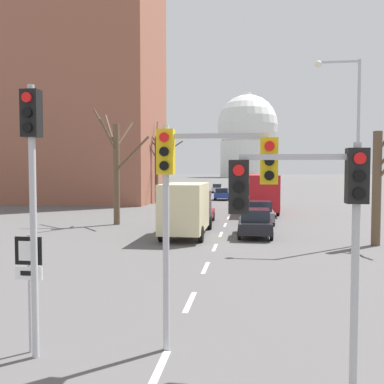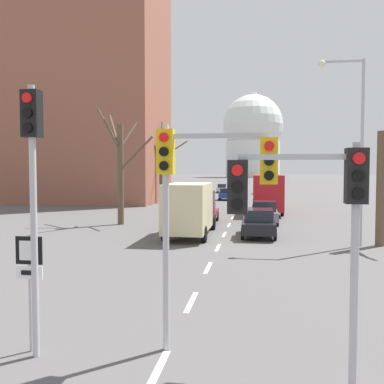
# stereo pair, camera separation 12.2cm
# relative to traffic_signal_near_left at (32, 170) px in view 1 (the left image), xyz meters

# --- Properties ---
(lane_stripe_0) EXTENTS (0.16, 2.00, 0.01)m
(lane_stripe_0) POSITION_rel_traffic_signal_near_left_xyz_m (2.68, -0.35, -3.91)
(lane_stripe_0) COLOR silver
(lane_stripe_0) RESTS_ON ground_plane
(lane_stripe_1) EXTENTS (0.16, 2.00, 0.01)m
(lane_stripe_1) POSITION_rel_traffic_signal_near_left_xyz_m (2.68, 4.15, -3.91)
(lane_stripe_1) COLOR silver
(lane_stripe_1) RESTS_ON ground_plane
(lane_stripe_2) EXTENTS (0.16, 2.00, 0.01)m
(lane_stripe_2) POSITION_rel_traffic_signal_near_left_xyz_m (2.68, 8.65, -3.91)
(lane_stripe_2) COLOR silver
(lane_stripe_2) RESTS_ON ground_plane
(lane_stripe_3) EXTENTS (0.16, 2.00, 0.01)m
(lane_stripe_3) POSITION_rel_traffic_signal_near_left_xyz_m (2.68, 13.15, -3.91)
(lane_stripe_3) COLOR silver
(lane_stripe_3) RESTS_ON ground_plane
(lane_stripe_4) EXTENTS (0.16, 2.00, 0.01)m
(lane_stripe_4) POSITION_rel_traffic_signal_near_left_xyz_m (2.68, 17.65, -3.91)
(lane_stripe_4) COLOR silver
(lane_stripe_4) RESTS_ON ground_plane
(lane_stripe_5) EXTENTS (0.16, 2.00, 0.01)m
(lane_stripe_5) POSITION_rel_traffic_signal_near_left_xyz_m (2.68, 22.15, -3.91)
(lane_stripe_5) COLOR silver
(lane_stripe_5) RESTS_ON ground_plane
(lane_stripe_6) EXTENTS (0.16, 2.00, 0.01)m
(lane_stripe_6) POSITION_rel_traffic_signal_near_left_xyz_m (2.68, 26.65, -3.91)
(lane_stripe_6) COLOR silver
(lane_stripe_6) RESTS_ON ground_plane
(lane_stripe_7) EXTENTS (0.16, 2.00, 0.01)m
(lane_stripe_7) POSITION_rel_traffic_signal_near_left_xyz_m (2.68, 31.15, -3.91)
(lane_stripe_7) COLOR silver
(lane_stripe_7) RESTS_ON ground_plane
(lane_stripe_8) EXTENTS (0.16, 2.00, 0.01)m
(lane_stripe_8) POSITION_rel_traffic_signal_near_left_xyz_m (2.68, 35.65, -3.91)
(lane_stripe_8) COLOR silver
(lane_stripe_8) RESTS_ON ground_plane
(lane_stripe_9) EXTENTS (0.16, 2.00, 0.01)m
(lane_stripe_9) POSITION_rel_traffic_signal_near_left_xyz_m (2.68, 40.15, -3.91)
(lane_stripe_9) COLOR silver
(lane_stripe_9) RESTS_ON ground_plane
(lane_stripe_10) EXTENTS (0.16, 2.00, 0.01)m
(lane_stripe_10) POSITION_rel_traffic_signal_near_left_xyz_m (2.68, 44.65, -3.91)
(lane_stripe_10) COLOR silver
(lane_stripe_10) RESTS_ON ground_plane
(lane_stripe_11) EXTENTS (0.16, 2.00, 0.01)m
(lane_stripe_11) POSITION_rel_traffic_signal_near_left_xyz_m (2.68, 49.15, -3.91)
(lane_stripe_11) COLOR silver
(lane_stripe_11) RESTS_ON ground_plane
(lane_stripe_12) EXTENTS (0.16, 2.00, 0.01)m
(lane_stripe_12) POSITION_rel_traffic_signal_near_left_xyz_m (2.68, 53.65, -3.91)
(lane_stripe_12) COLOR silver
(lane_stripe_12) RESTS_ON ground_plane
(lane_stripe_13) EXTENTS (0.16, 2.00, 0.01)m
(lane_stripe_13) POSITION_rel_traffic_signal_near_left_xyz_m (2.68, 58.15, -3.91)
(lane_stripe_13) COLOR silver
(lane_stripe_13) RESTS_ON ground_plane
(traffic_signal_near_left) EXTENTS (0.36, 0.34, 5.65)m
(traffic_signal_near_left) POSITION_rel_traffic_signal_near_left_xyz_m (0.00, 0.00, 0.00)
(traffic_signal_near_left) COLOR #B2B2B7
(traffic_signal_near_left) RESTS_ON ground_plane
(traffic_signal_centre_tall) EXTENTS (2.53, 0.34, 4.88)m
(traffic_signal_centre_tall) POSITION_rel_traffic_signal_near_left_xyz_m (3.40, 0.74, -0.20)
(traffic_signal_centre_tall) COLOR #B2B2B7
(traffic_signal_centre_tall) RESTS_ON ground_plane
(traffic_signal_near_right) EXTENTS (2.39, 0.34, 4.40)m
(traffic_signal_near_right) POSITION_rel_traffic_signal_near_left_xyz_m (5.52, -0.54, -0.58)
(traffic_signal_near_right) COLOR #B2B2B7
(traffic_signal_near_right) RESTS_ON ground_plane
(route_sign_post) EXTENTS (0.60, 0.08, 2.55)m
(route_sign_post) POSITION_rel_traffic_signal_near_left_xyz_m (-0.23, 0.21, -2.17)
(route_sign_post) COLOR #B2B2B7
(route_sign_post) RESTS_ON ground_plane
(street_lamp_right) EXTENTS (2.30, 0.36, 9.52)m
(street_lamp_right) POSITION_rel_traffic_signal_near_left_xyz_m (9.51, 14.63, 1.84)
(street_lamp_right) COLOR #B2B2B7
(street_lamp_right) RESTS_ON ground_plane
(sedan_near_left) EXTENTS (1.97, 4.29, 1.65)m
(sedan_near_left) POSITION_rel_traffic_signal_near_left_xyz_m (4.73, 17.06, -3.08)
(sedan_near_left) COLOR black
(sedan_near_left) RESTS_ON ground_plane
(sedan_near_right) EXTENTS (1.81, 4.04, 1.63)m
(sedan_near_right) POSITION_rel_traffic_signal_near_left_xyz_m (5.32, 62.32, -3.09)
(sedan_near_right) COLOR #2D4C33
(sedan_near_right) RESTS_ON ground_plane
(sedan_mid_centre) EXTENTS (1.95, 3.86, 1.57)m
(sedan_mid_centre) POSITION_rel_traffic_signal_near_left_xyz_m (0.80, 47.56, -3.12)
(sedan_mid_centre) COLOR navy
(sedan_mid_centre) RESTS_ON ground_plane
(sedan_far_left) EXTENTS (1.95, 4.48, 1.67)m
(sedan_far_left) POSITION_rel_traffic_signal_near_left_xyz_m (5.17, 23.21, -3.07)
(sedan_far_left) COLOR slate
(sedan_far_left) RESTS_ON ground_plane
(sedan_far_right) EXTENTS (1.82, 3.82, 1.48)m
(sedan_far_right) POSITION_rel_traffic_signal_near_left_xyz_m (0.81, 23.30, -3.14)
(sedan_far_right) COLOR maroon
(sedan_far_right) RESTS_ON ground_plane
(sedan_distant_centre) EXTENTS (1.75, 4.41, 1.53)m
(sedan_distant_centre) POSITION_rel_traffic_signal_near_left_xyz_m (-1.21, 65.79, -3.14)
(sedan_distant_centre) COLOR #B7B7BC
(sedan_distant_centre) RESTS_ON ground_plane
(city_bus) EXTENTS (2.66, 10.80, 3.48)m
(city_bus) POSITION_rel_traffic_signal_near_left_xyz_m (5.59, 32.03, -1.86)
(city_bus) COLOR red
(city_bus) RESTS_ON ground_plane
(delivery_truck) EXTENTS (2.44, 7.20, 3.14)m
(delivery_truck) POSITION_rel_traffic_signal_near_left_xyz_m (0.70, 16.86, -2.21)
(delivery_truck) COLOR #333842
(delivery_truck) RESTS_ON ground_plane
(bare_tree_left_near) EXTENTS (5.68, 3.41, 9.79)m
(bare_tree_left_near) POSITION_rel_traffic_signal_near_left_xyz_m (-6.57, 41.16, 0.76)
(bare_tree_left_near) COLOR brown
(bare_tree_left_near) RESTS_ON ground_plane
(bare_tree_right_near) EXTENTS (2.03, 1.65, 6.61)m
(bare_tree_right_near) POSITION_rel_traffic_signal_near_left_xyz_m (11.00, 14.85, -0.68)
(bare_tree_right_near) COLOR brown
(bare_tree_right_near) RESTS_ON ground_plane
(bare_tree_left_far) EXTENTS (4.55, 4.67, 8.39)m
(bare_tree_left_far) POSITION_rel_traffic_signal_near_left_xyz_m (-5.09, 21.40, 0.29)
(bare_tree_left_far) COLOR brown
(bare_tree_left_far) RESTS_ON ground_plane
(capitol_dome) EXTENTS (32.41, 32.41, 45.77)m
(capitol_dome) POSITION_rel_traffic_signal_near_left_xyz_m (2.68, 226.80, 18.39)
(capitol_dome) COLOR silver
(capitol_dome) RESTS_ON ground_plane
(apartment_block_left) EXTENTS (18.00, 14.00, 28.07)m
(apartment_block_left) POSITION_rel_traffic_signal_near_left_xyz_m (-16.07, 42.96, 10.12)
(apartment_block_left) COLOR #935642
(apartment_block_left) RESTS_ON ground_plane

